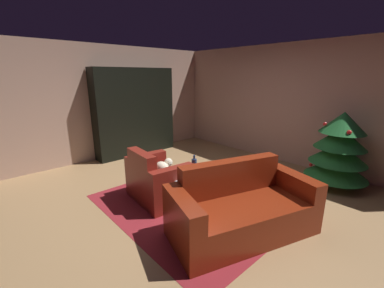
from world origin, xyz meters
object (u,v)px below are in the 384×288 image
(armchair_red, at_px, (157,181))
(couch_red, at_px, (241,210))
(book_stack_on_table, at_px, (191,169))
(bottle_on_table, at_px, (194,164))
(bookshelf_unit, at_px, (140,112))
(coffee_table, at_px, (189,177))
(decorated_tree, at_px, (339,149))

(armchair_red, height_order, couch_red, couch_red)
(armchair_red, xyz_separation_m, book_stack_on_table, (0.40, 0.33, 0.22))
(armchair_red, relative_size, couch_red, 0.53)
(couch_red, bearing_deg, bottle_on_table, 170.86)
(bookshelf_unit, distance_m, bottle_on_table, 2.76)
(bookshelf_unit, distance_m, coffee_table, 2.89)
(armchair_red, xyz_separation_m, coffee_table, (0.42, 0.28, 0.12))
(bookshelf_unit, bearing_deg, couch_red, -12.86)
(bookshelf_unit, height_order, armchair_red, bookshelf_unit)
(coffee_table, bearing_deg, couch_red, -0.24)
(bookshelf_unit, distance_m, couch_red, 3.82)
(coffee_table, bearing_deg, decorated_tree, 61.95)
(armchair_red, height_order, decorated_tree, decorated_tree)
(couch_red, distance_m, bottle_on_table, 1.07)
(coffee_table, relative_size, book_stack_on_table, 3.49)
(armchair_red, xyz_separation_m, bottle_on_table, (0.36, 0.44, 0.26))
(bookshelf_unit, bearing_deg, armchair_red, -26.00)
(bookshelf_unit, height_order, book_stack_on_table, bookshelf_unit)
(book_stack_on_table, bearing_deg, couch_red, -3.27)
(decorated_tree, bearing_deg, bookshelf_unit, -159.36)
(coffee_table, height_order, decorated_tree, decorated_tree)
(bookshelf_unit, relative_size, book_stack_on_table, 11.26)
(armchair_red, distance_m, bottle_on_table, 0.63)
(book_stack_on_table, bearing_deg, bottle_on_table, 112.36)
(couch_red, distance_m, decorated_tree, 2.36)
(coffee_table, distance_m, bottle_on_table, 0.23)
(bookshelf_unit, relative_size, decorated_tree, 1.57)
(armchair_red, distance_m, coffee_table, 0.52)
(bookshelf_unit, distance_m, book_stack_on_table, 2.84)
(armchair_red, bearing_deg, decorated_tree, 57.45)
(coffee_table, distance_m, decorated_tree, 2.63)
(couch_red, bearing_deg, bookshelf_unit, 167.14)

